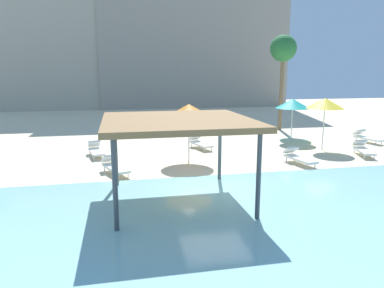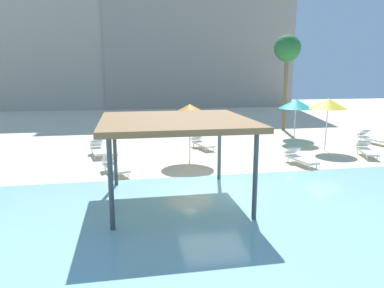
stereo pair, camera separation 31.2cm
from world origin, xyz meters
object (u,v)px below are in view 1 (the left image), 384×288
Objects in this scene: lounge_chair_0 at (367,137)px; lounge_chair_2 at (298,157)px; shade_pavilion at (177,123)px; lounge_chair_4 at (200,143)px; beach_umbrella_orange_2 at (189,111)px; beach_umbrella_yellow_3 at (325,103)px; palm_tree_0 at (283,51)px; lounge_chair_5 at (363,149)px; lounge_chair_6 at (114,166)px; lounge_chair_1 at (96,150)px; beach_umbrella_teal_0 at (293,104)px.

lounge_chair_0 is 7.79m from lounge_chair_2.
shade_pavilion reaches higher than lounge_chair_4.
beach_umbrella_orange_2 is 0.97× the size of beach_umbrella_yellow_3.
lounge_chair_0 is at bearing -61.34° from palm_tree_0.
lounge_chair_5 is 1.00× the size of lounge_chair_6.
lounge_chair_4 is (-3.77, 4.34, 0.00)m from lounge_chair_2.
lounge_chair_6 is at bearing -157.76° from beach_umbrella_orange_2.
beach_umbrella_yellow_3 is 7.69m from palm_tree_0.
lounge_chair_0 is 1.00× the size of lounge_chair_6.
beach_umbrella_yellow_3 is at bearing 122.43° from lounge_chair_2.
lounge_chair_0 is at bearing 80.08° from lounge_chair_1.
lounge_chair_0 and lounge_chair_2 have the same top height.
beach_umbrella_yellow_3 reaches higher than lounge_chair_4.
lounge_chair_6 is (-12.65, -0.87, 0.00)m from lounge_chair_5.
lounge_chair_1 is at bearing -99.52° from lounge_chair_0.
lounge_chair_5 and lounge_chair_6 have the same top height.
lounge_chair_5 is (1.28, -1.76, -2.24)m from beach_umbrella_yellow_3.
beach_umbrella_orange_2 is 1.40× the size of lounge_chair_4.
palm_tree_0 is (3.59, 9.67, 5.41)m from lounge_chair_2.
lounge_chair_4 is at bearing -149.68° from lounge_chair_2.
shade_pavilion is 8.24m from lounge_chair_1.
palm_tree_0 reaches higher than lounge_chair_4.
lounge_chair_4 is 1.00× the size of lounge_chair_5.
palm_tree_0 reaches higher than shade_pavilion.
shade_pavilion is at bearing -145.13° from beach_umbrella_yellow_3.
lounge_chair_2 is 0.99× the size of lounge_chair_5.
shade_pavilion reaches higher than beach_umbrella_teal_0.
beach_umbrella_yellow_3 reaches higher than beach_umbrella_orange_2.
beach_umbrella_yellow_3 reaches higher than lounge_chair_5.
beach_umbrella_yellow_3 is 12.56m from lounge_chair_1.
shade_pavilion reaches higher than lounge_chair_2.
lounge_chair_5 is 10.29m from palm_tree_0.
lounge_chair_4 is 10.58m from palm_tree_0.
shade_pavilion is at bearing -70.43° from lounge_chair_0.
beach_umbrella_orange_2 is 1.41× the size of lounge_chair_2.
lounge_chair_1 is at bearing -154.83° from palm_tree_0.
lounge_chair_5 is at bearing 23.99° from shade_pavilion.
shade_pavilion reaches higher than lounge_chair_5.
shade_pavilion is 2.39× the size of lounge_chair_6.
beach_umbrella_teal_0 reaches higher than lounge_chair_0.
beach_umbrella_orange_2 is 3.73m from lounge_chair_4.
lounge_chair_5 is at bearing 67.61° from lounge_chair_1.
lounge_chair_4 is 1.00× the size of lounge_chair_6.
beach_umbrella_yellow_3 is at bearing -95.75° from palm_tree_0.
beach_umbrella_yellow_3 is 1.44× the size of lounge_chair_1.
lounge_chair_1 is at bearing 112.85° from shade_pavilion.
shade_pavilion is at bearing 7.11° from lounge_chair_6.
palm_tree_0 is at bearing -162.47° from lounge_chair_0.
lounge_chair_0 is 15.68m from lounge_chair_6.
shade_pavilion is 1.79× the size of beach_umbrella_teal_0.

